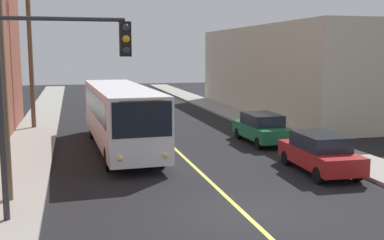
{
  "coord_description": "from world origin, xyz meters",
  "views": [
    {
      "loc": [
        -4.99,
        -13.18,
        4.94
      ],
      "look_at": [
        0.0,
        6.33,
        2.0
      ],
      "focal_mm": 43.87,
      "sensor_mm": 36.0,
      "label": 1
    }
  ],
  "objects_px": {
    "parked_car_red": "(320,152)",
    "utility_pole_mid": "(29,33)",
    "traffic_signal_left_corner": "(57,74)",
    "fire_hydrant": "(317,139)",
    "city_bus": "(120,114)",
    "parked_car_green": "(262,128)",
    "utility_pole_near": "(0,44)"
  },
  "relations": [
    {
      "from": "parked_car_red",
      "to": "utility_pole_mid",
      "type": "distance_m",
      "value": 19.53
    },
    {
      "from": "parked_car_green",
      "to": "traffic_signal_left_corner",
      "type": "xyz_separation_m",
      "value": [
        -10.32,
        -9.53,
        3.46
      ]
    },
    {
      "from": "city_bus",
      "to": "parked_car_red",
      "type": "relative_size",
      "value": 2.74
    },
    {
      "from": "city_bus",
      "to": "parked_car_green",
      "type": "height_order",
      "value": "city_bus"
    },
    {
      "from": "utility_pole_near",
      "to": "fire_hydrant",
      "type": "distance_m",
      "value": 15.57
    },
    {
      "from": "city_bus",
      "to": "parked_car_green",
      "type": "xyz_separation_m",
      "value": [
        7.59,
        -0.34,
        -0.98
      ]
    },
    {
      "from": "parked_car_red",
      "to": "fire_hydrant",
      "type": "relative_size",
      "value": 5.31
    },
    {
      "from": "utility_pole_near",
      "to": "utility_pole_mid",
      "type": "xyz_separation_m",
      "value": [
        -0.33,
        15.45,
        0.91
      ]
    },
    {
      "from": "utility_pole_mid",
      "to": "traffic_signal_left_corner",
      "type": "height_order",
      "value": "utility_pole_mid"
    },
    {
      "from": "utility_pole_mid",
      "to": "fire_hydrant",
      "type": "distance_m",
      "value": 18.49
    },
    {
      "from": "fire_hydrant",
      "to": "city_bus",
      "type": "bearing_deg",
      "value": 163.51
    },
    {
      "from": "utility_pole_mid",
      "to": "fire_hydrant",
      "type": "bearing_deg",
      "value": -35.88
    },
    {
      "from": "parked_car_green",
      "to": "utility_pole_mid",
      "type": "relative_size",
      "value": 0.41
    },
    {
      "from": "fire_hydrant",
      "to": "parked_car_red",
      "type": "bearing_deg",
      "value": -117.88
    },
    {
      "from": "parked_car_red",
      "to": "parked_car_green",
      "type": "height_order",
      "value": "same"
    },
    {
      "from": "utility_pole_near",
      "to": "utility_pole_mid",
      "type": "relative_size",
      "value": 0.84
    },
    {
      "from": "traffic_signal_left_corner",
      "to": "utility_pole_mid",
      "type": "bearing_deg",
      "value": 96.71
    },
    {
      "from": "fire_hydrant",
      "to": "utility_pole_mid",
      "type": "bearing_deg",
      "value": 144.12
    },
    {
      "from": "utility_pole_mid",
      "to": "fire_hydrant",
      "type": "relative_size",
      "value": 12.88
    },
    {
      "from": "parked_car_red",
      "to": "utility_pole_near",
      "type": "xyz_separation_m",
      "value": [
        -11.89,
        -1.15,
        4.32
      ]
    },
    {
      "from": "utility_pole_mid",
      "to": "fire_hydrant",
      "type": "height_order",
      "value": "utility_pole_mid"
    },
    {
      "from": "city_bus",
      "to": "fire_hydrant",
      "type": "bearing_deg",
      "value": -16.49
    },
    {
      "from": "utility_pole_mid",
      "to": "traffic_signal_left_corner",
      "type": "xyz_separation_m",
      "value": [
        2.05,
        -17.41,
        -1.77
      ]
    },
    {
      "from": "parked_car_green",
      "to": "traffic_signal_left_corner",
      "type": "distance_m",
      "value": 14.47
    },
    {
      "from": "utility_pole_near",
      "to": "traffic_signal_left_corner",
      "type": "height_order",
      "value": "utility_pole_near"
    },
    {
      "from": "city_bus",
      "to": "traffic_signal_left_corner",
      "type": "height_order",
      "value": "traffic_signal_left_corner"
    },
    {
      "from": "parked_car_red",
      "to": "parked_car_green",
      "type": "xyz_separation_m",
      "value": [
        0.15,
        6.43,
        0.0
      ]
    },
    {
      "from": "city_bus",
      "to": "utility_pole_near",
      "type": "height_order",
      "value": "utility_pole_near"
    },
    {
      "from": "city_bus",
      "to": "parked_car_red",
      "type": "xyz_separation_m",
      "value": [
        7.44,
        -6.77,
        -0.98
      ]
    },
    {
      "from": "traffic_signal_left_corner",
      "to": "fire_hydrant",
      "type": "distance_m",
      "value": 14.63
    },
    {
      "from": "utility_pole_mid",
      "to": "traffic_signal_left_corner",
      "type": "relative_size",
      "value": 1.8
    },
    {
      "from": "parked_car_green",
      "to": "utility_pole_mid",
      "type": "bearing_deg",
      "value": 147.51
    }
  ]
}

